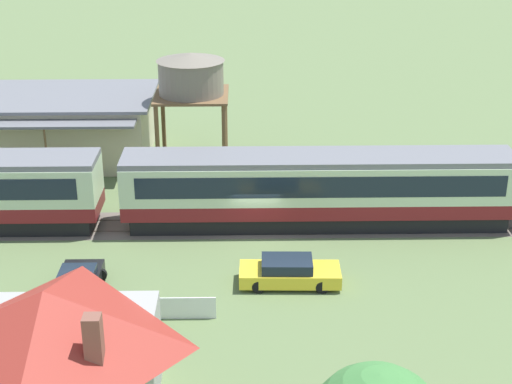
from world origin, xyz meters
The scene contains 8 objects.
ground_plane centered at (0.00, 0.00, 0.00)m, with size 600.00×600.00×0.00m, color #607547.
passenger_train centered at (3.69, 1.18, 2.27)m, with size 66.63×3.19×4.09m.
railway_track centered at (1.03, 1.18, 0.01)m, with size 119.10×3.60×0.04m.
station_building centered at (-12.70, 12.26, 2.23)m, with size 12.28×9.32×4.40m.
water_tower centered at (-3.93, 10.55, 6.04)m, with size 4.70×4.70×7.56m.
cottage_red_roof_2 centered at (-7.19, -16.01, 2.98)m, with size 7.10×8.37×5.74m.
parked_car_yellow centered at (1.47, -5.50, 0.63)m, with size 4.83×2.00×1.32m.
parked_car_black centered at (-8.39, -6.31, 0.57)m, with size 2.33×4.16×1.17m.
Camera 1 is at (-0.72, -38.20, 18.45)m, focal length 55.00 mm.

